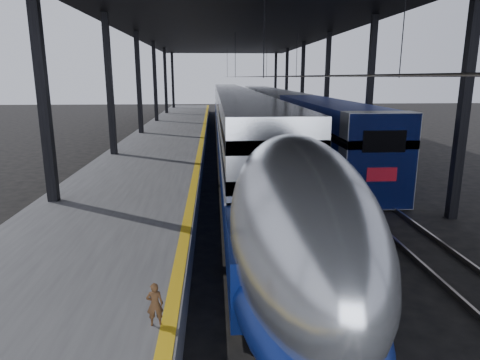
{
  "coord_description": "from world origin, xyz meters",
  "views": [
    {
      "loc": [
        0.19,
        -10.71,
        5.48
      ],
      "look_at": [
        1.07,
        3.69,
        2.0
      ],
      "focal_mm": 32.0,
      "sensor_mm": 36.0,
      "label": 1
    }
  ],
  "objects": [
    {
      "name": "second_train",
      "position": [
        7.0,
        33.2,
        2.08
      ],
      "size": [
        2.98,
        56.05,
        4.1
      ],
      "color": "navy",
      "rests_on": "ground"
    },
    {
      "name": "platform",
      "position": [
        -3.5,
        20.0,
        0.5
      ],
      "size": [
        6.0,
        80.0,
        1.0
      ],
      "primitive_type": "cube",
      "color": "#4C4C4F",
      "rests_on": "ground"
    },
    {
      "name": "rails",
      "position": [
        4.5,
        20.0,
        0.08
      ],
      "size": [
        6.52,
        80.0,
        0.16
      ],
      "color": "slate",
      "rests_on": "ground"
    },
    {
      "name": "yellow_strip",
      "position": [
        -0.7,
        20.0,
        1.0
      ],
      "size": [
        0.3,
        80.0,
        0.01
      ],
      "primitive_type": "cube",
      "color": "gold",
      "rests_on": "platform"
    },
    {
      "name": "child",
      "position": [
        -0.94,
        -3.54,
        1.42
      ],
      "size": [
        0.33,
        0.23,
        0.85
      ],
      "primitive_type": "imported",
      "rotation": [
        0.0,
        0.0,
        3.24
      ],
      "color": "#50321A",
      "rests_on": "platform"
    },
    {
      "name": "ground",
      "position": [
        0.0,
        0.0,
        0.0
      ],
      "size": [
        160.0,
        160.0,
        0.0
      ],
      "primitive_type": "plane",
      "color": "black",
      "rests_on": "ground"
    },
    {
      "name": "canopy",
      "position": [
        1.9,
        20.0,
        9.12
      ],
      "size": [
        18.0,
        75.0,
        9.47
      ],
      "color": "black",
      "rests_on": "ground"
    },
    {
      "name": "tgv_train",
      "position": [
        2.0,
        25.6,
        2.06
      ],
      "size": [
        3.07,
        65.2,
        4.41
      ],
      "color": "silver",
      "rests_on": "ground"
    }
  ]
}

